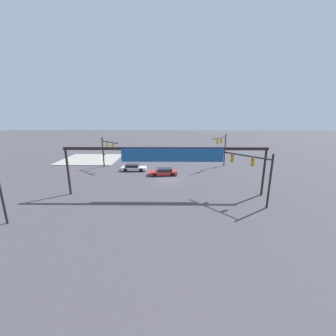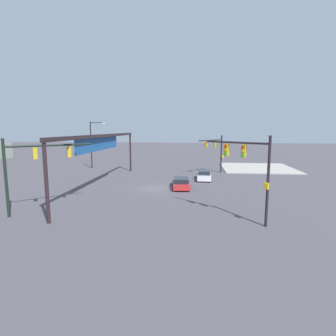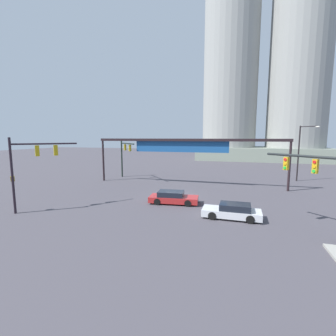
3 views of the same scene
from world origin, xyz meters
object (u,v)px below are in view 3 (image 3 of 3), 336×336
(streetlamp_curved_arm, at_px, (301,149))
(sedan_car_approaching, at_px, (173,198))
(traffic_signal_near_corner, at_px, (30,162))
(sedan_car_waiting_far, at_px, (232,211))
(traffic_signal_opposite_side, at_px, (125,152))
(traffic_signal_cross_street, at_px, (322,178))

(streetlamp_curved_arm, height_order, sedan_car_approaching, streetlamp_curved_arm)
(traffic_signal_near_corner, relative_size, sedan_car_approaching, 1.32)
(sedan_car_approaching, bearing_deg, traffic_signal_near_corner, -158.93)
(streetlamp_curved_arm, relative_size, sedan_car_waiting_far, 1.76)
(sedan_car_approaching, height_order, sedan_car_waiting_far, same)
(traffic_signal_near_corner, relative_size, streetlamp_curved_arm, 0.79)
(traffic_signal_opposite_side, distance_m, streetlamp_curved_arm, 26.28)
(traffic_signal_near_corner, distance_m, traffic_signal_cross_street, 22.51)
(traffic_signal_near_corner, xyz_separation_m, streetlamp_curved_arm, (26.24, 22.17, 0.38))
(traffic_signal_cross_street, relative_size, sedan_car_waiting_far, 1.27)
(traffic_signal_near_corner, relative_size, sedan_car_waiting_far, 1.40)
(streetlamp_curved_arm, xyz_separation_m, sedan_car_approaching, (-14.91, -16.47, -4.19))
(traffic_signal_near_corner, height_order, traffic_signal_cross_street, traffic_signal_near_corner)
(traffic_signal_near_corner, distance_m, sedan_car_approaching, 13.24)
(traffic_signal_opposite_side, bearing_deg, traffic_signal_near_corner, -42.62)
(traffic_signal_cross_street, xyz_separation_m, sedan_car_waiting_far, (-5.47, 1.97, -3.29))
(traffic_signal_opposite_side, xyz_separation_m, sedan_car_approaching, (10.90, -11.54, -3.69))
(traffic_signal_opposite_side, height_order, traffic_signal_cross_street, traffic_signal_opposite_side)
(traffic_signal_opposite_side, xyz_separation_m, streetlamp_curved_arm, (25.81, 4.92, 0.50))
(traffic_signal_cross_street, bearing_deg, traffic_signal_near_corner, 44.38)
(traffic_signal_near_corner, bearing_deg, traffic_signal_cross_street, -48.57)
(traffic_signal_cross_street, xyz_separation_m, sedan_car_approaching, (-11.16, 4.83, -3.28))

